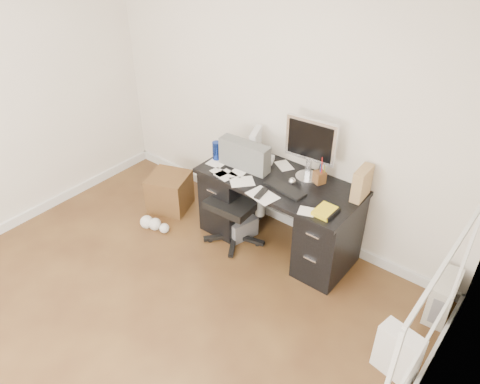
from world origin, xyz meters
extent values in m
plane|color=#402514|center=(0.00, 0.00, 0.00)|extent=(4.00, 4.00, 0.00)
cube|color=silver|center=(0.00, 2.00, 1.35)|extent=(4.00, 0.02, 2.70)
cube|color=silver|center=(2.00, 0.00, 1.35)|extent=(0.02, 4.00, 2.70)
cube|color=silver|center=(0.00, 1.99, 0.05)|extent=(4.00, 0.03, 0.10)
cube|color=black|center=(0.30, 1.65, 0.73)|extent=(1.50, 0.70, 0.04)
cube|color=black|center=(-0.25, 1.65, 0.35)|extent=(0.40, 0.60, 0.71)
cube|color=black|center=(0.85, 1.65, 0.35)|extent=(0.40, 0.60, 0.71)
cube|color=black|center=(0.30, 1.98, 0.45)|extent=(0.70, 0.03, 0.51)
cube|color=black|center=(0.43, 1.55, 0.76)|extent=(0.41, 0.18, 0.02)
sphere|color=silver|center=(0.43, 1.65, 0.78)|extent=(0.07, 0.07, 0.07)
cylinder|color=navy|center=(-0.39, 1.58, 0.84)|extent=(0.09, 0.09, 0.18)
cube|color=silver|center=(-0.11, 1.83, 0.90)|extent=(0.21, 0.28, 0.30)
cube|color=olive|center=(0.99, 1.85, 0.89)|extent=(0.13, 0.25, 0.28)
cube|color=yellow|center=(0.88, 1.47, 0.77)|extent=(0.16, 0.20, 0.03)
cube|color=#ABA89A|center=(1.86, 1.76, 0.19)|extent=(0.20, 0.40, 0.39)
cube|color=white|center=(1.80, 1.00, 0.21)|extent=(0.34, 0.27, 0.41)
cube|color=#472D15|center=(-0.96, 1.44, 0.20)|extent=(0.51, 0.51, 0.40)
cube|color=slate|center=(-0.13, 1.55, 0.10)|extent=(0.41, 0.37, 0.21)
camera|label=1|loc=(2.23, -1.35, 3.03)|focal=35.00mm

